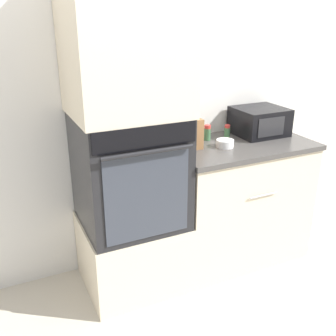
{
  "coord_description": "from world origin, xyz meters",
  "views": [
    {
      "loc": [
        -1.09,
        -1.91,
        1.79
      ],
      "look_at": [
        -0.1,
        0.21,
        0.86
      ],
      "focal_mm": 42.0,
      "sensor_mm": 36.0,
      "label": 1
    }
  ],
  "objects": [
    {
      "name": "knife_block",
      "position": [
        0.15,
        0.34,
        1.03
      ],
      "size": [
        0.1,
        0.12,
        0.25
      ],
      "color": "olive",
      "rests_on": "counter_unit"
    },
    {
      "name": "oven_cabinet_base",
      "position": [
        -0.33,
        0.3,
        0.24
      ],
      "size": [
        0.66,
        0.6,
        0.49
      ],
      "color": "beige",
      "rests_on": "ground_plane"
    },
    {
      "name": "wall_oven",
      "position": [
        -0.33,
        0.3,
        0.85
      ],
      "size": [
        0.64,
        0.64,
        0.73
      ],
      "color": "black",
      "rests_on": "oven_cabinet_base"
    },
    {
      "name": "condiment_jar_near",
      "position": [
        0.49,
        0.44,
        0.97
      ],
      "size": [
        0.04,
        0.04,
        0.1
      ],
      "color": "#427047",
      "rests_on": "counter_unit"
    },
    {
      "name": "ground_plane",
      "position": [
        0.0,
        0.0,
        0.0
      ],
      "size": [
        12.0,
        12.0,
        0.0
      ],
      "primitive_type": "plane",
      "color": "beige"
    },
    {
      "name": "counter_unit",
      "position": [
        0.51,
        0.3,
        0.46
      ],
      "size": [
        1.03,
        0.63,
        0.93
      ],
      "color": "beige",
      "rests_on": "ground_plane"
    },
    {
      "name": "bowl",
      "position": [
        0.36,
        0.26,
        0.95
      ],
      "size": [
        0.12,
        0.12,
        0.05
      ],
      "color": "white",
      "rests_on": "counter_unit"
    },
    {
      "name": "microwave",
      "position": [
        0.76,
        0.41,
        1.03
      ],
      "size": [
        0.37,
        0.34,
        0.2
      ],
      "color": "black",
      "rests_on": "counter_unit"
    },
    {
      "name": "oven_cabinet_upper",
      "position": [
        -0.33,
        0.3,
        1.65
      ],
      "size": [
        0.66,
        0.6,
        0.87
      ],
      "color": "beige",
      "rests_on": "wall_oven"
    },
    {
      "name": "wall_back",
      "position": [
        0.0,
        0.63,
        1.25
      ],
      "size": [
        8.0,
        0.05,
        2.5
      ],
      "color": "silver",
      "rests_on": "ground_plane"
    },
    {
      "name": "condiment_jar_mid",
      "position": [
        0.33,
        0.45,
        0.98
      ],
      "size": [
        0.05,
        0.05,
        0.11
      ],
      "color": "#427047",
      "rests_on": "counter_unit"
    }
  ]
}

